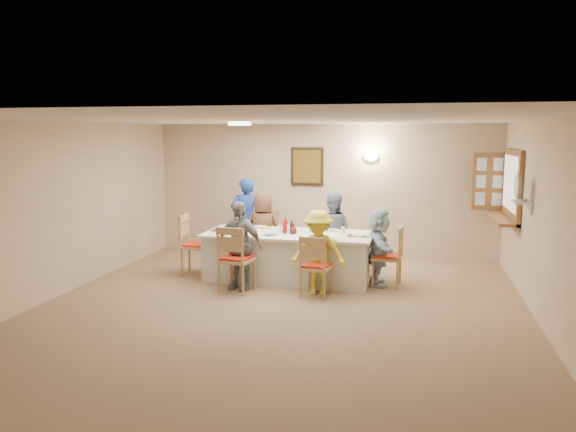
% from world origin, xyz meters
% --- Properties ---
extents(ground, '(7.00, 7.00, 0.00)m').
position_xyz_m(ground, '(0.00, 0.00, 0.00)').
color(ground, olive).
extents(room_walls, '(7.00, 7.00, 7.00)m').
position_xyz_m(room_walls, '(0.00, 0.00, 1.51)').
color(room_walls, beige).
rests_on(room_walls, ground).
extents(wall_picture, '(0.62, 0.05, 0.72)m').
position_xyz_m(wall_picture, '(-0.30, 3.46, 1.70)').
color(wall_picture, black).
rests_on(wall_picture, room_walls).
extents(wall_sconce, '(0.26, 0.09, 0.18)m').
position_xyz_m(wall_sconce, '(0.90, 3.44, 1.90)').
color(wall_sconce, white).
rests_on(wall_sconce, room_walls).
extents(ceiling_light, '(0.36, 0.36, 0.05)m').
position_xyz_m(ceiling_light, '(-1.00, 1.50, 2.47)').
color(ceiling_light, white).
rests_on(ceiling_light, room_walls).
extents(serving_hatch, '(0.06, 1.50, 1.15)m').
position_xyz_m(serving_hatch, '(3.21, 2.40, 1.50)').
color(serving_hatch, '#916035').
rests_on(serving_hatch, room_walls).
extents(hatch_sill, '(0.30, 1.50, 0.05)m').
position_xyz_m(hatch_sill, '(3.09, 2.40, 0.97)').
color(hatch_sill, '#916035').
rests_on(hatch_sill, room_walls).
extents(shutter_door, '(0.55, 0.04, 1.00)m').
position_xyz_m(shutter_door, '(2.95, 3.16, 1.50)').
color(shutter_door, '#916035').
rests_on(shutter_door, room_walls).
extents(fan_shelf, '(0.22, 0.36, 0.03)m').
position_xyz_m(fan_shelf, '(3.13, 1.05, 1.40)').
color(fan_shelf, white).
rests_on(fan_shelf, room_walls).
extents(desk_fan, '(0.30, 0.30, 0.28)m').
position_xyz_m(desk_fan, '(3.10, 1.05, 1.55)').
color(desk_fan, '#A5A5A8').
rests_on(desk_fan, fan_shelf).
extents(dining_table, '(2.65, 1.12, 0.76)m').
position_xyz_m(dining_table, '(-0.22, 1.52, 0.38)').
color(dining_table, silver).
rests_on(dining_table, ground).
extents(chair_back_left, '(0.48, 0.48, 0.98)m').
position_xyz_m(chair_back_left, '(-0.82, 2.32, 0.49)').
color(chair_back_left, tan).
rests_on(chair_back_left, ground).
extents(chair_back_right, '(0.49, 0.49, 0.89)m').
position_xyz_m(chair_back_right, '(0.38, 2.32, 0.44)').
color(chair_back_right, tan).
rests_on(chair_back_right, ground).
extents(chair_front_left, '(0.55, 0.55, 1.00)m').
position_xyz_m(chair_front_left, '(-0.82, 0.72, 0.50)').
color(chair_front_left, tan).
rests_on(chair_front_left, ground).
extents(chair_front_right, '(0.50, 0.50, 0.90)m').
position_xyz_m(chair_front_right, '(0.38, 0.72, 0.45)').
color(chair_front_right, tan).
rests_on(chair_front_right, ground).
extents(chair_left_end, '(0.52, 0.52, 1.01)m').
position_xyz_m(chair_left_end, '(-1.77, 1.52, 0.50)').
color(chair_left_end, tan).
rests_on(chair_left_end, ground).
extents(chair_right_end, '(0.48, 0.48, 0.93)m').
position_xyz_m(chair_right_end, '(1.33, 1.52, 0.47)').
color(chair_right_end, tan).
rests_on(chair_right_end, ground).
extents(diner_back_left, '(0.67, 0.45, 1.33)m').
position_xyz_m(diner_back_left, '(-0.82, 2.20, 0.66)').
color(diner_back_left, brown).
rests_on(diner_back_left, ground).
extents(diner_back_right, '(0.72, 0.59, 1.35)m').
position_xyz_m(diner_back_right, '(0.38, 2.20, 0.68)').
color(diner_back_right, '#8288A7').
rests_on(diner_back_right, ground).
extents(diner_front_left, '(0.91, 0.62, 1.33)m').
position_xyz_m(diner_front_left, '(-0.82, 0.84, 0.67)').
color(diner_front_left, gray).
rests_on(diner_front_left, ground).
extents(diner_front_right, '(0.82, 0.50, 1.24)m').
position_xyz_m(diner_front_right, '(0.38, 0.84, 0.62)').
color(diner_front_right, yellow).
rests_on(diner_front_right, ground).
extents(diner_right_end, '(1.20, 0.66, 1.19)m').
position_xyz_m(diner_right_end, '(1.20, 1.52, 0.59)').
color(diner_right_end, '#A7C6D4').
rests_on(diner_right_end, ground).
extents(caregiver, '(0.80, 0.74, 1.53)m').
position_xyz_m(caregiver, '(-1.27, 2.67, 0.77)').
color(caregiver, '#1F3D9A').
rests_on(caregiver, ground).
extents(placemat_fl, '(0.36, 0.27, 0.01)m').
position_xyz_m(placemat_fl, '(-0.82, 1.10, 0.76)').
color(placemat_fl, '#472B19').
rests_on(placemat_fl, dining_table).
extents(plate_fl, '(0.23, 0.23, 0.01)m').
position_xyz_m(plate_fl, '(-0.82, 1.10, 0.77)').
color(plate_fl, white).
rests_on(plate_fl, dining_table).
extents(napkin_fl, '(0.15, 0.15, 0.01)m').
position_xyz_m(napkin_fl, '(-0.64, 1.05, 0.77)').
color(napkin_fl, '#D5E630').
rests_on(napkin_fl, dining_table).
extents(placemat_fr, '(0.37, 0.28, 0.01)m').
position_xyz_m(placemat_fr, '(0.38, 1.10, 0.76)').
color(placemat_fr, '#472B19').
rests_on(placemat_fr, dining_table).
extents(plate_fr, '(0.22, 0.22, 0.01)m').
position_xyz_m(plate_fr, '(0.38, 1.10, 0.77)').
color(plate_fr, white).
rests_on(plate_fr, dining_table).
extents(napkin_fr, '(0.13, 0.13, 0.01)m').
position_xyz_m(napkin_fr, '(0.56, 1.05, 0.77)').
color(napkin_fr, '#D5E630').
rests_on(napkin_fr, dining_table).
extents(placemat_bl, '(0.33, 0.25, 0.01)m').
position_xyz_m(placemat_bl, '(-0.82, 1.94, 0.76)').
color(placemat_bl, '#472B19').
rests_on(placemat_bl, dining_table).
extents(plate_bl, '(0.25, 0.25, 0.02)m').
position_xyz_m(plate_bl, '(-0.82, 1.94, 0.77)').
color(plate_bl, white).
rests_on(plate_bl, dining_table).
extents(napkin_bl, '(0.13, 0.13, 0.01)m').
position_xyz_m(napkin_bl, '(-0.64, 1.89, 0.77)').
color(napkin_bl, '#D5E630').
rests_on(napkin_bl, dining_table).
extents(placemat_br, '(0.32, 0.24, 0.01)m').
position_xyz_m(placemat_br, '(0.38, 1.94, 0.76)').
color(placemat_br, '#472B19').
rests_on(placemat_br, dining_table).
extents(plate_br, '(0.25, 0.25, 0.02)m').
position_xyz_m(plate_br, '(0.38, 1.94, 0.77)').
color(plate_br, white).
rests_on(plate_br, dining_table).
extents(napkin_br, '(0.14, 0.14, 0.01)m').
position_xyz_m(napkin_br, '(0.56, 1.89, 0.77)').
color(napkin_br, '#D5E630').
rests_on(napkin_br, dining_table).
extents(placemat_le, '(0.35, 0.26, 0.01)m').
position_xyz_m(placemat_le, '(-1.32, 1.52, 0.76)').
color(placemat_le, '#472B19').
rests_on(placemat_le, dining_table).
extents(plate_le, '(0.25, 0.25, 0.02)m').
position_xyz_m(plate_le, '(-1.32, 1.52, 0.77)').
color(plate_le, white).
rests_on(plate_le, dining_table).
extents(napkin_le, '(0.14, 0.14, 0.01)m').
position_xyz_m(napkin_le, '(-1.14, 1.47, 0.77)').
color(napkin_le, '#D5E630').
rests_on(napkin_le, dining_table).
extents(placemat_re, '(0.35, 0.26, 0.01)m').
position_xyz_m(placemat_re, '(0.90, 1.52, 0.76)').
color(placemat_re, '#472B19').
rests_on(placemat_re, dining_table).
extents(plate_re, '(0.24, 0.24, 0.01)m').
position_xyz_m(plate_re, '(0.90, 1.52, 0.77)').
color(plate_re, white).
rests_on(plate_re, dining_table).
extents(napkin_re, '(0.13, 0.13, 0.01)m').
position_xyz_m(napkin_re, '(1.08, 1.47, 0.77)').
color(napkin_re, '#D5E630').
rests_on(napkin_re, dining_table).
extents(teacup_a, '(0.17, 0.17, 0.08)m').
position_xyz_m(teacup_a, '(-1.03, 1.23, 0.80)').
color(teacup_a, white).
rests_on(teacup_a, dining_table).
extents(teacup_b, '(0.11, 0.11, 0.09)m').
position_xyz_m(teacup_b, '(0.16, 2.05, 0.81)').
color(teacup_b, white).
rests_on(teacup_b, dining_table).
extents(bowl_a, '(0.32, 0.32, 0.05)m').
position_xyz_m(bowl_a, '(-0.45, 1.28, 0.79)').
color(bowl_a, white).
rests_on(bowl_a, dining_table).
extents(bowl_b, '(0.30, 0.30, 0.07)m').
position_xyz_m(bowl_b, '(0.15, 1.75, 0.79)').
color(bowl_b, white).
rests_on(bowl_b, dining_table).
extents(condiment_ketchup, '(0.17, 0.17, 0.25)m').
position_xyz_m(condiment_ketchup, '(-0.26, 1.52, 0.89)').
color(condiment_ketchup, red).
rests_on(condiment_ketchup, dining_table).
extents(condiment_brown, '(0.11, 0.11, 0.21)m').
position_xyz_m(condiment_brown, '(-0.18, 1.55, 0.87)').
color(condiment_brown, '#451D12').
rests_on(condiment_brown, dining_table).
extents(condiment_malt, '(0.19, 0.19, 0.15)m').
position_xyz_m(condiment_malt, '(-0.13, 1.48, 0.84)').
color(condiment_malt, '#451D12').
rests_on(condiment_malt, dining_table).
extents(drinking_glass, '(0.07, 0.07, 0.11)m').
position_xyz_m(drinking_glass, '(-0.37, 1.57, 0.82)').
color(drinking_glass, silver).
rests_on(drinking_glass, dining_table).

